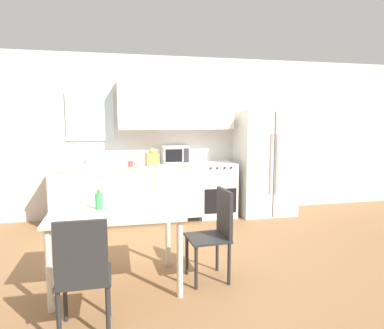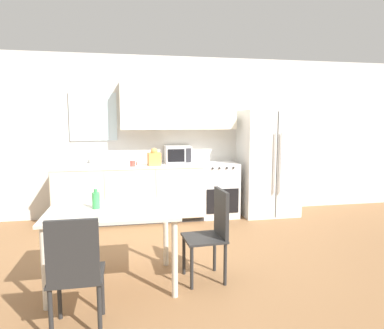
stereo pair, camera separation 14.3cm
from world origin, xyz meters
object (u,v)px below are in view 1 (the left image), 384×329
Objects in this scene: oven_range at (215,189)px; coffee_mug at (131,164)px; refrigerator at (265,163)px; microwave at (175,155)px; dining_chair_near at (83,270)px; drink_bottle at (99,200)px; dining_chair_side at (217,228)px; dining_table at (116,221)px.

coffee_mug is (-1.43, -0.19, 0.50)m from oven_range.
coffee_mug is at bearing -176.43° from refrigerator.
microwave is at bearing 21.47° from coffee_mug.
microwave is at bearing 174.48° from refrigerator.
dining_chair_near is 0.93m from drink_bottle.
dining_chair_near is (-1.92, -3.03, 0.08)m from oven_range.
refrigerator reaches higher than dining_chair_side.
drink_bottle is (-1.83, -2.15, 0.39)m from oven_range.
microwave reaches higher than dining_chair_near.
dining_chair_side is (0.75, -2.10, -0.42)m from coffee_mug.
oven_range is at bearing 49.67° from drink_bottle.
dining_table is 0.84m from dining_chair_near.
drink_bottle reaches higher than dining_chair_side.
dining_chair_side is (1.00, -0.06, -0.12)m from dining_table.
dining_table is 1.33× the size of dining_chair_near.
microwave is (-1.56, 0.15, 0.16)m from refrigerator.
drink_bottle is (-0.16, 0.08, 0.19)m from dining_table.
dining_chair_side is at bearing -106.41° from oven_range.
coffee_mug is at bearing -158.53° from microwave.
dining_chair_near is at bearing -122.32° from oven_range.
oven_range is 0.51× the size of refrigerator.
microwave is 3.41m from dining_chair_near.
dining_chair_side is at bearing -3.52° from dining_table.
dining_chair_side is (-1.56, -2.24, -0.36)m from refrigerator.
dining_table is at bearing -113.11° from microwave.
refrigerator is 16.31× the size of coffee_mug.
dining_chair_near is (-0.24, -0.80, -0.12)m from dining_table.
microwave is 3.89× the size of coffee_mug.
dining_chair_side is (-0.68, -2.29, 0.08)m from oven_range.
dining_chair_near is 1.44m from dining_chair_side.
oven_range is 2.14× the size of microwave.
refrigerator is 1.94× the size of dining_chair_side.
dining_table is 5.73× the size of drink_bottle.
refrigerator is at bearing -3.24° from oven_range.
coffee_mug is 0.09× the size of dining_table.
oven_range is 0.91m from microwave.
oven_range is 3.59m from dining_chair_near.
oven_range is at bearing -19.65° from dining_chair_side.
dining_chair_near is at bearing 117.42° from dining_chair_side.
microwave reaches higher than drink_bottle.
oven_range is 0.99× the size of dining_chair_near.
microwave is 0.46× the size of dining_chair_side.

